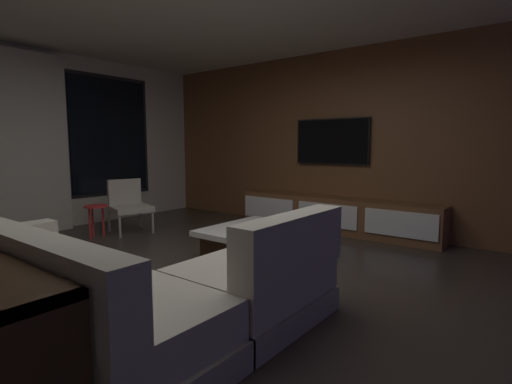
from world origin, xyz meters
The scene contains 10 objects.
floor centered at (0.00, 0.00, 0.00)m, with size 9.20×9.20×0.00m, color #332B26.
back_wall_with_window centered at (-0.06, 3.62, 1.34)m, with size 6.60×0.30×2.70m.
media_wall centered at (3.06, 0.00, 1.35)m, with size 0.12×7.80×2.70m.
sectional_couch centered at (-1.00, -0.17, 0.29)m, with size 1.98×2.50×0.82m.
coffee_table centered at (0.97, 0.07, 0.19)m, with size 1.16×1.16×0.36m.
book_stack_on_coffee_table centered at (1.10, -0.09, 0.41)m, with size 0.30×0.19×0.09m.
accent_chair_near_window centered at (0.92, 2.55, 0.43)m, with size 0.67×0.68×0.78m.
side_stool centered at (0.40, 2.56, 0.37)m, with size 0.32×0.32×0.46m.
media_console centered at (2.77, 0.05, 0.25)m, with size 0.46×3.10×0.52m.
mounted_tv centered at (2.95, 0.25, 1.35)m, with size 0.05×1.19×0.69m.
Camera 1 is at (-2.46, -2.48, 1.28)m, focal length 27.28 mm.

